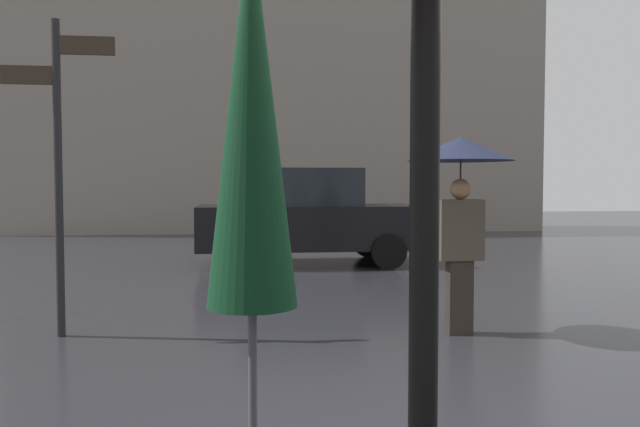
# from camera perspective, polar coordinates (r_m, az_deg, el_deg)

# --- Properties ---
(folded_patio_umbrella_far) EXTENTS (0.46, 0.46, 2.61)m
(folded_patio_umbrella_far) POSITION_cam_1_polar(r_m,az_deg,el_deg) (2.49, -6.32, 7.46)
(folded_patio_umbrella_far) COLOR black
(folded_patio_umbrella_far) RESTS_ON ground
(pedestrian_with_umbrella) EXTENTS (1.07, 1.07, 2.00)m
(pedestrian_with_umbrella) POSITION_cam_1_polar(r_m,az_deg,el_deg) (6.41, 12.79, 3.57)
(pedestrian_with_umbrella) COLOR #2A241E
(pedestrian_with_umbrella) RESTS_ON ground
(parked_car_left) EXTENTS (4.15, 2.02, 1.82)m
(parked_car_left) POSITION_cam_1_polar(r_m,az_deg,el_deg) (11.81, -1.36, -0.18)
(parked_car_left) COLOR black
(parked_car_left) RESTS_ON ground
(street_signpost) EXTENTS (1.08, 0.08, 3.14)m
(street_signpost) POSITION_cam_1_polar(r_m,az_deg,el_deg) (6.68, -22.91, 5.72)
(street_signpost) COLOR black
(street_signpost) RESTS_ON ground
(building_block) EXTENTS (17.15, 2.64, 12.80)m
(building_block) POSITION_cam_1_polar(r_m,az_deg,el_deg) (21.05, -4.00, 16.10)
(building_block) COLOR gray
(building_block) RESTS_ON ground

